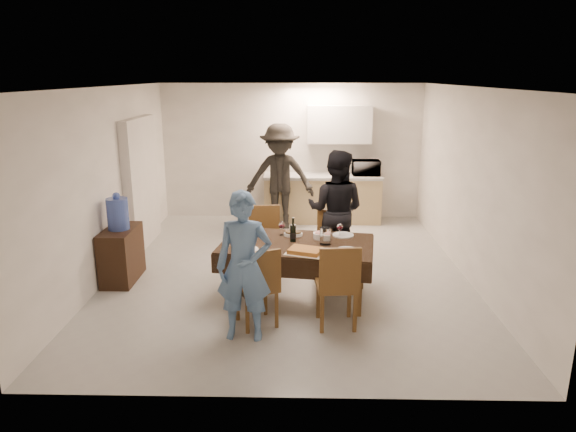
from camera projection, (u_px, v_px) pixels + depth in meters
name	position (u px, v px, depth m)	size (l,w,h in m)	color
floor	(288.00, 272.00, 7.43)	(5.00, 6.00, 0.02)	#A1A19C
ceiling	(288.00, 87.00, 6.73)	(5.00, 6.00, 0.02)	white
wall_back	(291.00, 152.00, 9.97)	(5.00, 0.02, 2.60)	white
wall_front	(280.00, 259.00, 4.19)	(5.00, 0.02, 2.60)	white
wall_left	(109.00, 183.00, 7.13)	(0.02, 6.00, 2.60)	white
wall_right	(470.00, 185.00, 7.02)	(0.02, 6.00, 2.60)	white
stub_partition	(141.00, 183.00, 8.35)	(0.15, 1.40, 2.10)	beige
kitchen_base_cabinet	(322.00, 199.00, 9.88)	(2.20, 0.60, 0.86)	tan
kitchen_worktop	(323.00, 176.00, 9.76)	(2.24, 0.64, 0.05)	#AEAFA9
upper_cabinet	(339.00, 124.00, 9.63)	(1.20, 0.34, 0.70)	silver
dining_table	(297.00, 245.00, 6.41)	(2.01, 1.36, 0.73)	black
chair_near_left	(256.00, 280.00, 5.64)	(0.57, 0.58, 0.51)	brown
chair_near_right	(338.00, 278.00, 5.61)	(0.49, 0.49, 0.54)	brown
chair_far_left	(265.00, 237.00, 7.08)	(0.48, 0.48, 0.52)	brown
chair_far_right	(330.00, 240.00, 7.08)	(0.49, 0.50, 0.49)	brown
console	(122.00, 255.00, 7.03)	(0.40, 0.80, 0.74)	#301C10
water_jug	(118.00, 214.00, 6.88)	(0.28, 0.28, 0.43)	#4764C5
wine_bottle	(293.00, 230.00, 6.41)	(0.08, 0.08, 0.31)	black
water_pitcher	(325.00, 236.00, 6.32)	(0.14, 0.14, 0.21)	white
savoury_tart	(305.00, 251.00, 6.03)	(0.43, 0.33, 0.05)	gold
salad_bowl	(320.00, 236.00, 6.56)	(0.19, 0.19, 0.07)	white
mushroom_dish	(293.00, 234.00, 6.67)	(0.22, 0.22, 0.04)	white
wine_glass_a	(251.00, 241.00, 6.15)	(0.09, 0.09, 0.19)	white
wine_glass_b	(340.00, 230.00, 6.61)	(0.08, 0.08, 0.18)	white
wine_glass_c	(282.00, 228.00, 6.67)	(0.09, 0.09, 0.19)	white
plate_near_left	(247.00, 250.00, 6.12)	(0.28, 0.28, 0.02)	white
plate_near_right	(347.00, 250.00, 6.10)	(0.27, 0.27, 0.02)	white
plate_far_left	(251.00, 235.00, 6.70)	(0.23, 0.23, 0.01)	white
plate_far_right	(343.00, 235.00, 6.68)	(0.28, 0.28, 0.02)	white
microwave	(366.00, 168.00, 9.70)	(0.51, 0.35, 0.28)	silver
person_near	(244.00, 267.00, 5.38)	(0.59, 0.39, 1.62)	#567DAC
person_far	(336.00, 210.00, 7.36)	(0.85, 0.66, 1.74)	black
person_kitchen	(280.00, 177.00, 9.32)	(1.24, 0.71, 1.92)	black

